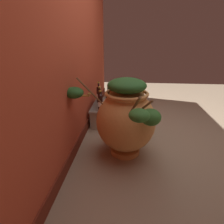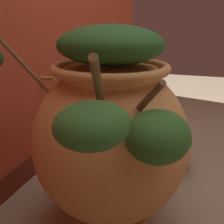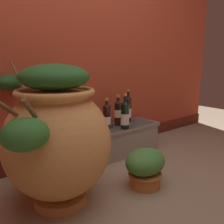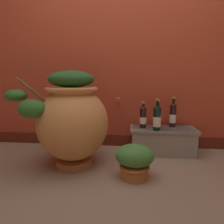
{
  "view_description": "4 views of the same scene",
  "coord_description": "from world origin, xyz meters",
  "px_view_note": "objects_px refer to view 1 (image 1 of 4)",
  "views": [
    {
      "loc": [
        -2.36,
        0.48,
        1.29
      ],
      "look_at": [
        -0.04,
        0.7,
        0.38
      ],
      "focal_mm": 30.26,
      "sensor_mm": 36.0,
      "label": 1
    },
    {
      "loc": [
        -1.41,
        0.16,
        0.91
      ],
      "look_at": [
        0.07,
        0.66,
        0.38
      ],
      "focal_mm": 43.36,
      "sensor_mm": 36.0,
      "label": 2
    },
    {
      "loc": [
        -0.97,
        -0.78,
        0.91
      ],
      "look_at": [
        0.15,
        0.65,
        0.51
      ],
      "focal_mm": 36.7,
      "sensor_mm": 36.0,
      "label": 3
    },
    {
      "loc": [
        0.15,
        -1.23,
        0.8
      ],
      "look_at": [
        -0.05,
        0.81,
        0.48
      ],
      "focal_mm": 30.72,
      "sensor_mm": 36.0,
      "label": 4
    }
  ],
  "objects_px": {
    "terracotta_urn": "(126,118)",
    "potted_shrub": "(141,121)",
    "wine_bottle_middle": "(108,98)",
    "wine_bottle_back": "(100,101)",
    "wine_bottle_left": "(100,97)",
    "wine_bottle_right": "(99,94)"
  },
  "relations": [
    {
      "from": "wine_bottle_left",
      "to": "potted_shrub",
      "type": "bearing_deg",
      "value": -112.68
    },
    {
      "from": "wine_bottle_left",
      "to": "wine_bottle_back",
      "type": "distance_m",
      "value": 0.17
    },
    {
      "from": "wine_bottle_left",
      "to": "potted_shrub",
      "type": "xyz_separation_m",
      "value": [
        -0.27,
        -0.64,
        -0.27
      ]
    },
    {
      "from": "wine_bottle_middle",
      "to": "wine_bottle_right",
      "type": "bearing_deg",
      "value": 41.83
    },
    {
      "from": "wine_bottle_middle",
      "to": "wine_bottle_back",
      "type": "distance_m",
      "value": 0.17
    },
    {
      "from": "wine_bottle_left",
      "to": "wine_bottle_back",
      "type": "xyz_separation_m",
      "value": [
        -0.17,
        -0.03,
        -0.01
      ]
    },
    {
      "from": "wine_bottle_left",
      "to": "wine_bottle_middle",
      "type": "xyz_separation_m",
      "value": [
        -0.03,
        -0.14,
        -0.0
      ]
    },
    {
      "from": "terracotta_urn",
      "to": "wine_bottle_back",
      "type": "xyz_separation_m",
      "value": [
        0.7,
        0.4,
        -0.04
      ]
    },
    {
      "from": "potted_shrub",
      "to": "wine_bottle_left",
      "type": "bearing_deg",
      "value": 67.32
    },
    {
      "from": "wine_bottle_back",
      "to": "potted_shrub",
      "type": "bearing_deg",
      "value": -99.4
    },
    {
      "from": "wine_bottle_right",
      "to": "potted_shrub",
      "type": "relative_size",
      "value": 1.07
    },
    {
      "from": "wine_bottle_left",
      "to": "wine_bottle_middle",
      "type": "bearing_deg",
      "value": -101.29
    },
    {
      "from": "terracotta_urn",
      "to": "wine_bottle_right",
      "type": "xyz_separation_m",
      "value": [
        1.04,
        0.47,
        -0.03
      ]
    },
    {
      "from": "wine_bottle_left",
      "to": "wine_bottle_right",
      "type": "distance_m",
      "value": 0.18
    },
    {
      "from": "wine_bottle_middle",
      "to": "wine_bottle_back",
      "type": "xyz_separation_m",
      "value": [
        -0.14,
        0.1,
        -0.01
      ]
    },
    {
      "from": "wine_bottle_left",
      "to": "wine_bottle_right",
      "type": "xyz_separation_m",
      "value": [
        0.17,
        0.04,
        0.0
      ]
    },
    {
      "from": "terracotta_urn",
      "to": "wine_bottle_right",
      "type": "relative_size",
      "value": 2.83
    },
    {
      "from": "wine_bottle_middle",
      "to": "potted_shrub",
      "type": "distance_m",
      "value": 0.62
    },
    {
      "from": "terracotta_urn",
      "to": "potted_shrub",
      "type": "distance_m",
      "value": 0.7
    },
    {
      "from": "terracotta_urn",
      "to": "wine_bottle_right",
      "type": "height_order",
      "value": "terracotta_urn"
    },
    {
      "from": "wine_bottle_middle",
      "to": "potted_shrub",
      "type": "relative_size",
      "value": 1.04
    },
    {
      "from": "terracotta_urn",
      "to": "wine_bottle_middle",
      "type": "distance_m",
      "value": 0.89
    }
  ]
}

